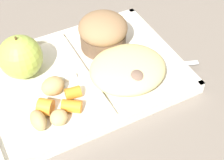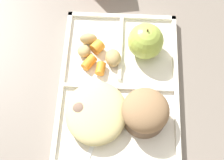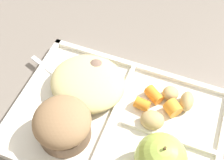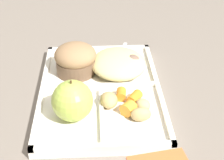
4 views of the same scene
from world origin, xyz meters
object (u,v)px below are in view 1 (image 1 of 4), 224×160
(plastic_fork, at_px, (148,67))
(green_apple, at_px, (20,57))
(bran_muffin, at_px, (103,32))
(lunch_tray, at_px, (81,78))

(plastic_fork, bearing_deg, green_apple, 155.55)
(bran_muffin, height_order, plastic_fork, bran_muffin)
(lunch_tray, bearing_deg, green_apple, 148.62)
(lunch_tray, xyz_separation_m, bran_muffin, (0.07, 0.05, 0.04))
(bran_muffin, distance_m, plastic_fork, 0.10)
(bran_muffin, bearing_deg, plastic_fork, -64.53)
(lunch_tray, height_order, bran_muffin, bran_muffin)
(green_apple, xyz_separation_m, bran_muffin, (0.15, 0.00, -0.00))
(plastic_fork, bearing_deg, lunch_tray, 161.30)
(green_apple, height_order, bran_muffin, green_apple)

